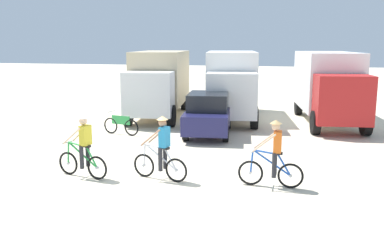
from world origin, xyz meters
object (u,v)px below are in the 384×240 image
object	(u,v)px
cyclist_orange_shirt	(83,149)
cyclist_near_camera	(273,156)
box_truck_tan_camper	(160,80)
sedan_parked	(208,114)
box_truck_white_box	(231,81)
cyclist_cowboy_hat	(161,151)
bicycle_spare	(121,125)
box_truck_avon_van	(329,84)

from	to	relation	value
cyclist_orange_shirt	cyclist_near_camera	world-z (taller)	same
box_truck_tan_camper	sedan_parked	bearing A→B (deg)	-49.73
sedan_parked	box_truck_white_box	bearing A→B (deg)	84.75
cyclist_cowboy_hat	cyclist_near_camera	xyz separation A→B (m)	(3.05, 0.10, 0.00)
bicycle_spare	box_truck_white_box	bearing A→B (deg)	51.75
cyclist_orange_shirt	bicycle_spare	distance (m)	5.72
box_truck_tan_camper	cyclist_near_camera	bearing A→B (deg)	-58.14
box_truck_white_box	sedan_parked	distance (m)	4.31
cyclist_cowboy_hat	cyclist_near_camera	distance (m)	3.05
box_truck_tan_camper	box_truck_white_box	size ratio (longest dim) A/B	1.00
box_truck_tan_camper	cyclist_cowboy_hat	distance (m)	10.57
sedan_parked	cyclist_cowboy_hat	distance (m)	6.14
bicycle_spare	cyclist_near_camera	bearing A→B (deg)	-39.01
box_truck_tan_camper	cyclist_orange_shirt	xyz separation A→B (m)	(0.92, -10.32, -1.03)
box_truck_tan_camper	bicycle_spare	xyz separation A→B (m)	(-0.25, -4.74, -1.48)
box_truck_white_box	sedan_parked	size ratio (longest dim) A/B	1.61
box_truck_white_box	cyclist_cowboy_hat	xyz separation A→B (m)	(-0.56, -10.31, -1.03)
box_truck_white_box	cyclist_near_camera	world-z (taller)	box_truck_white_box
box_truck_white_box	bicycle_spare	world-z (taller)	box_truck_white_box
box_truck_white_box	box_truck_avon_van	size ratio (longest dim) A/B	1.00
cyclist_near_camera	box_truck_avon_van	bearing A→B (deg)	77.54
box_truck_white_box	cyclist_cowboy_hat	bearing A→B (deg)	-93.12
box_truck_white_box	bicycle_spare	xyz separation A→B (m)	(-3.95, -5.01, -1.48)
cyclist_cowboy_hat	cyclist_near_camera	world-z (taller)	same
box_truck_tan_camper	cyclist_orange_shirt	bearing A→B (deg)	-84.93
cyclist_orange_shirt	bicycle_spare	size ratio (longest dim) A/B	1.07
box_truck_tan_camper	sedan_parked	xyz separation A→B (m)	(3.31, -3.91, -0.99)
cyclist_near_camera	bicycle_spare	world-z (taller)	cyclist_near_camera
sedan_parked	cyclist_orange_shirt	bearing A→B (deg)	-110.51
sedan_parked	cyclist_cowboy_hat	size ratio (longest dim) A/B	2.39
box_truck_avon_van	bicycle_spare	bearing A→B (deg)	-151.49
cyclist_orange_shirt	cyclist_cowboy_hat	world-z (taller)	same
box_truck_white_box	box_truck_avon_van	world-z (taller)	same
box_truck_avon_van	cyclist_cowboy_hat	size ratio (longest dim) A/B	3.83
box_truck_tan_camper	box_truck_avon_van	bearing A→B (deg)	-0.39
cyclist_near_camera	cyclist_cowboy_hat	bearing A→B (deg)	-178.18
cyclist_cowboy_hat	cyclist_near_camera	bearing A→B (deg)	1.82
sedan_parked	cyclist_orange_shirt	xyz separation A→B (m)	(-2.40, -6.41, -0.04)
box_truck_avon_van	cyclist_cowboy_hat	distance (m)	11.32
box_truck_white_box	sedan_parked	bearing A→B (deg)	-95.25
box_truck_white_box	cyclist_orange_shirt	xyz separation A→B (m)	(-2.78, -10.59, -1.03)
box_truck_tan_camper	box_truck_avon_van	world-z (taller)	same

